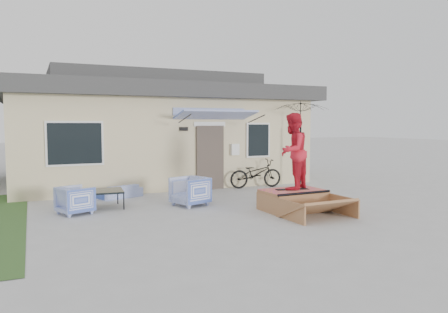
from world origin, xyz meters
name	(u,v)px	position (x,y,z in m)	size (l,w,h in m)	color
ground	(245,220)	(0.00, 0.00, 0.00)	(90.00, 90.00, 0.00)	#B1B1B1
house	(152,129)	(0.00, 7.99, 1.94)	(10.80, 8.49, 4.10)	beige
loveseat	(120,189)	(-2.02, 4.08, 0.25)	(1.29, 0.38, 0.51)	#3856BE
armchair_left	(75,199)	(-3.43, 2.23, 0.37)	(0.73, 0.68, 0.75)	#3856BE
armchair_right	(190,190)	(-0.56, 2.09, 0.42)	(0.82, 0.77, 0.85)	#3856BE
coffee_table	(104,199)	(-2.68, 2.71, 0.23)	(0.93, 0.93, 0.46)	black
bicycle	(256,170)	(2.54, 4.15, 0.59)	(0.64, 1.84, 1.18)	black
patio_umbrella	(301,136)	(4.08, 3.78, 1.75)	(2.20, 2.11, 2.20)	black
skate_ramp	(293,200)	(1.61, 0.48, 0.25)	(1.51, 2.01, 0.50)	#95633D
skateboard	(292,189)	(1.61, 0.53, 0.53)	(0.84, 0.21, 0.05)	black
skater	(293,150)	(1.61, 0.53, 1.51)	(0.94, 0.72, 1.92)	red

